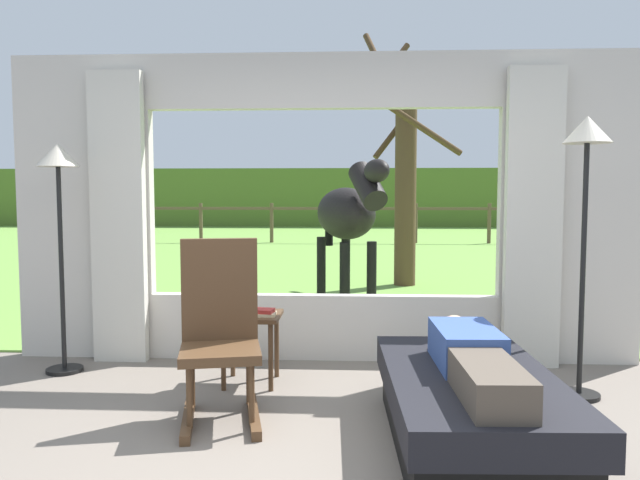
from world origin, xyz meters
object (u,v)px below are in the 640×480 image
object	(u,v)px
recliner_sofa	(470,408)
horse	(348,215)
rocking_chair	(220,331)
pasture_tree	(405,171)
side_table	(251,327)
floor_lamp_left	(59,188)
book_stack	(262,312)
reclining_person	(473,357)
potted_plant	(241,288)
floor_lamp_right	(586,171)

from	to	relation	value
recliner_sofa	horse	world-z (taller)	horse
rocking_chair	pasture_tree	world-z (taller)	pasture_tree
side_table	floor_lamp_left	size ratio (longest dim) A/B	0.29
side_table	horse	size ratio (longest dim) A/B	0.29
horse	book_stack	bearing A→B (deg)	56.64
reclining_person	potted_plant	size ratio (longest dim) A/B	4.48
recliner_sofa	side_table	bearing A→B (deg)	140.81
pasture_tree	floor_lamp_right	bearing A→B (deg)	-80.98
side_table	floor_lamp_left	bearing A→B (deg)	171.96
floor_lamp_right	pasture_tree	size ratio (longest dim) A/B	0.51
side_table	floor_lamp_right	bearing A→B (deg)	-4.61
recliner_sofa	reclining_person	xyz separation A→B (m)	(-0.00, -0.05, 0.30)
rocking_chair	potted_plant	world-z (taller)	rocking_chair
side_table	horse	world-z (taller)	horse
horse	rocking_chair	bearing A→B (deg)	56.19
reclining_person	floor_lamp_left	xyz separation A→B (m)	(-2.92, 1.33, 0.92)
potted_plant	horse	distance (m)	2.72
floor_lamp_right	pasture_tree	world-z (taller)	pasture_tree
reclining_person	floor_lamp_left	bearing A→B (deg)	153.56
floor_lamp_right	horse	bearing A→B (deg)	119.97
reclining_person	horse	size ratio (longest dim) A/B	0.80
potted_plant	horse	world-z (taller)	horse
recliner_sofa	potted_plant	size ratio (longest dim) A/B	5.41
recliner_sofa	floor_lamp_left	distance (m)	3.42
side_table	pasture_tree	world-z (taller)	pasture_tree
book_stack	reclining_person	bearing A→B (deg)	-38.92
reclining_person	floor_lamp_right	world-z (taller)	floor_lamp_right
floor_lamp_right	horse	distance (m)	3.27
recliner_sofa	horse	xyz separation A→B (m)	(-0.71, 3.69, 0.94)
recliner_sofa	horse	size ratio (longest dim) A/B	0.96
book_stack	horse	distance (m)	2.81
recliner_sofa	reclining_person	size ratio (longest dim) A/B	1.21
reclining_person	side_table	distance (m)	1.79
potted_plant	reclining_person	bearing A→B (deg)	-38.37
book_stack	pasture_tree	size ratio (longest dim) A/B	0.06
recliner_sofa	book_stack	bearing A→B (deg)	140.42
horse	recliner_sofa	bearing A→B (deg)	80.21
book_stack	potted_plant	bearing A→B (deg)	146.11
recliner_sofa	pasture_tree	world-z (taller)	pasture_tree
recliner_sofa	floor_lamp_right	bearing A→B (deg)	41.67
rocking_chair	pasture_tree	distance (m)	5.84
book_stack	floor_lamp_left	world-z (taller)	floor_lamp_left
pasture_tree	side_table	bearing A→B (deg)	-107.59
book_stack	side_table	bearing A→B (deg)	148.95
book_stack	floor_lamp_left	bearing A→B (deg)	170.52
horse	pasture_tree	bearing A→B (deg)	-131.43
reclining_person	floor_lamp_left	distance (m)	3.34
rocking_chair	horse	bearing A→B (deg)	64.65
horse	floor_lamp_right	bearing A→B (deg)	99.35
reclining_person	floor_lamp_left	size ratio (longest dim) A/B	0.80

